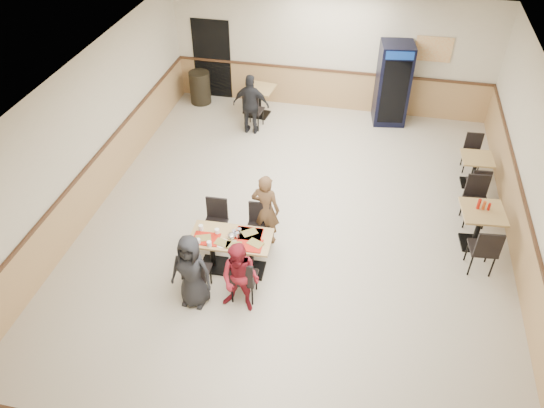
% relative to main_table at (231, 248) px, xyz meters
% --- Properties ---
extents(ground, '(10.00, 10.00, 0.00)m').
position_rel_main_table_xyz_m(ground, '(0.88, 1.26, -0.49)').
color(ground, beige).
rests_on(ground, ground).
extents(room_shell, '(10.00, 10.00, 10.00)m').
position_rel_main_table_xyz_m(room_shell, '(2.66, 3.80, 0.09)').
color(room_shell, silver).
rests_on(room_shell, ground).
extents(main_table, '(1.40, 0.74, 0.74)m').
position_rel_main_table_xyz_m(main_table, '(0.00, 0.00, 0.00)').
color(main_table, black).
rests_on(main_table, ground).
extents(main_chairs, '(1.28, 1.66, 0.93)m').
position_rel_main_table_xyz_m(main_chairs, '(-0.05, -0.00, -0.02)').
color(main_chairs, black).
rests_on(main_chairs, ground).
extents(diner_woman_left, '(0.70, 0.48, 1.38)m').
position_rel_main_table_xyz_m(diner_woman_left, '(-0.41, -0.85, 0.20)').
color(diner_woman_left, black).
rests_on(diner_woman_left, ground).
extents(diner_woman_right, '(0.71, 0.59, 1.34)m').
position_rel_main_table_xyz_m(diner_woman_right, '(0.38, -0.82, 0.18)').
color(diner_woman_right, maroon).
rests_on(diner_woman_right, ground).
extents(diner_man_opposite, '(0.57, 0.40, 1.46)m').
position_rel_main_table_xyz_m(diner_man_opposite, '(0.41, 0.85, 0.24)').
color(diner_man_opposite, brown).
rests_on(diner_man_opposite, ground).
extents(lone_diner, '(0.88, 0.37, 1.49)m').
position_rel_main_table_xyz_m(lone_diner, '(-0.77, 4.59, 0.25)').
color(lone_diner, black).
rests_on(lone_diner, ground).
extents(tabletop_clutter, '(1.21, 0.64, 0.12)m').
position_rel_main_table_xyz_m(tabletop_clutter, '(0.04, -0.03, 0.27)').
color(tabletop_clutter, '#B3180B').
rests_on(tabletop_clutter, main_table).
extents(side_table_near, '(0.81, 0.81, 0.80)m').
position_rel_main_table_xyz_m(side_table_near, '(4.21, 1.53, 0.04)').
color(side_table_near, black).
rests_on(side_table_near, ground).
extents(side_table_near_chair_south, '(0.51, 0.51, 1.01)m').
position_rel_main_table_xyz_m(side_table_near_chair_south, '(4.21, 0.89, 0.01)').
color(side_table_near_chair_south, black).
rests_on(side_table_near_chair_south, ground).
extents(side_table_near_chair_north, '(0.51, 0.51, 1.01)m').
position_rel_main_table_xyz_m(side_table_near_chair_north, '(4.21, 2.17, 0.01)').
color(side_table_near_chair_north, black).
rests_on(side_table_near_chair_north, ground).
extents(side_table_far, '(0.67, 0.67, 0.68)m').
position_rel_main_table_xyz_m(side_table_far, '(4.31, 3.48, -0.04)').
color(side_table_far, black).
rests_on(side_table_far, ground).
extents(side_table_far_chair_south, '(0.42, 0.42, 0.86)m').
position_rel_main_table_xyz_m(side_table_far_chair_south, '(4.31, 2.94, -0.06)').
color(side_table_far_chair_south, black).
rests_on(side_table_far_chair_south, ground).
extents(side_table_far_chair_north, '(0.42, 0.42, 0.86)m').
position_rel_main_table_xyz_m(side_table_far_chair_north, '(4.31, 4.02, -0.06)').
color(side_table_far_chair_north, black).
rests_on(side_table_far_chair_north, ground).
extents(condiment_caddy, '(0.23, 0.06, 0.20)m').
position_rel_main_table_xyz_m(condiment_caddy, '(4.18, 1.58, 0.40)').
color(condiment_caddy, '#B0180C').
rests_on(condiment_caddy, side_table_near).
extents(back_table, '(0.79, 0.79, 0.76)m').
position_rel_main_table_xyz_m(back_table, '(-0.77, 5.46, 0.02)').
color(back_table, black).
rests_on(back_table, ground).
extents(back_table_chair_lone, '(0.50, 0.50, 0.96)m').
position_rel_main_table_xyz_m(back_table_chair_lone, '(-0.77, 4.85, -0.01)').
color(back_table_chair_lone, black).
rests_on(back_table_chair_lone, ground).
extents(pepsi_cooler, '(0.86, 0.86, 2.01)m').
position_rel_main_table_xyz_m(pepsi_cooler, '(2.46, 5.85, 0.52)').
color(pepsi_cooler, black).
rests_on(pepsi_cooler, ground).
extents(trash_bin, '(0.54, 0.54, 0.85)m').
position_rel_main_table_xyz_m(trash_bin, '(-2.46, 5.81, -0.06)').
color(trash_bin, black).
rests_on(trash_bin, ground).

